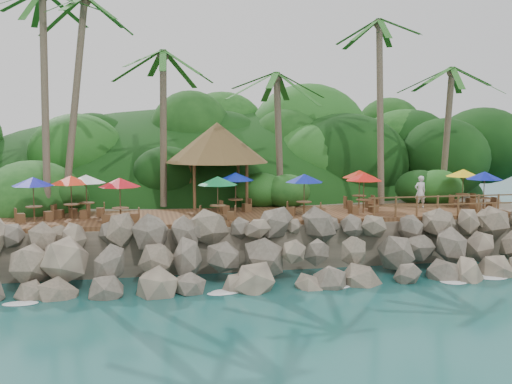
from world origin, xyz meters
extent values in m
plane|color=#19514F|center=(0.00, 0.00, 0.00)|extent=(140.00, 140.00, 0.00)
cube|color=gray|center=(0.00, 16.00, 1.05)|extent=(32.00, 25.20, 2.10)
ellipsoid|color=#143811|center=(0.00, 23.50, 0.00)|extent=(44.80, 28.00, 15.40)
cube|color=brown|center=(0.00, 6.00, 2.20)|extent=(26.00, 5.00, 0.20)
ellipsoid|color=white|center=(-9.00, 0.30, 0.03)|extent=(1.20, 0.80, 0.06)
ellipsoid|color=white|center=(-6.00, 0.30, 0.03)|extent=(1.20, 0.80, 0.06)
ellipsoid|color=white|center=(-3.00, 0.30, 0.03)|extent=(1.20, 0.80, 0.06)
ellipsoid|color=white|center=(0.00, 0.30, 0.03)|extent=(1.20, 0.80, 0.06)
ellipsoid|color=white|center=(3.00, 0.30, 0.03)|extent=(1.20, 0.80, 0.06)
ellipsoid|color=white|center=(6.00, 0.30, 0.03)|extent=(1.20, 0.80, 0.06)
ellipsoid|color=white|center=(9.00, 0.30, 0.03)|extent=(1.20, 0.80, 0.06)
cylinder|color=brown|center=(-10.27, 8.54, 7.95)|extent=(0.58, 2.68, 11.13)
cylinder|color=brown|center=(-8.89, 9.13, 7.87)|extent=(1.66, 2.16, 11.03)
cylinder|color=brown|center=(-4.40, 9.50, 6.45)|extent=(0.53, 0.85, 8.31)
ellipsoid|color=#23601E|center=(-4.40, 9.50, 10.61)|extent=(6.00, 6.00, 2.40)
cylinder|color=brown|center=(1.81, 8.74, 5.90)|extent=(0.84, 0.75, 7.20)
ellipsoid|color=#23601E|center=(1.81, 8.74, 9.49)|extent=(6.00, 6.00, 2.40)
cylinder|color=brown|center=(7.62, 8.59, 7.49)|extent=(0.68, 1.90, 10.33)
ellipsoid|color=#23601E|center=(7.62, 8.59, 12.69)|extent=(6.00, 6.00, 2.40)
cylinder|color=brown|center=(12.02, 9.07, 6.15)|extent=(0.42, 1.12, 7.69)
ellipsoid|color=#23601E|center=(12.02, 9.07, 9.99)|extent=(6.00, 6.00, 2.40)
cylinder|color=brown|center=(-2.88, 8.09, 3.50)|extent=(0.16, 0.16, 2.40)
cylinder|color=brown|center=(-0.08, 8.09, 3.50)|extent=(0.16, 0.16, 2.40)
cylinder|color=brown|center=(-2.88, 10.89, 3.50)|extent=(0.16, 0.16, 2.40)
cylinder|color=brown|center=(-0.08, 10.89, 3.50)|extent=(0.16, 0.16, 2.40)
cone|color=brown|center=(-1.48, 9.49, 5.80)|extent=(5.69, 5.69, 2.20)
cylinder|color=brown|center=(-6.58, 4.40, 2.63)|extent=(0.07, 0.07, 0.67)
cylinder|color=brown|center=(-6.58, 4.40, 2.98)|extent=(0.76, 0.76, 0.05)
cylinder|color=brown|center=(-6.58, 4.40, 3.29)|extent=(0.05, 0.05, 1.98)
cone|color=red|center=(-6.58, 4.40, 4.15)|extent=(1.89, 1.89, 0.41)
cube|color=brown|center=(-7.20, 4.35, 2.51)|extent=(0.41, 0.41, 0.41)
cube|color=brown|center=(-5.95, 4.45, 2.51)|extent=(0.41, 0.41, 0.41)
cylinder|color=brown|center=(-8.89, 6.19, 2.63)|extent=(0.07, 0.07, 0.67)
cylinder|color=brown|center=(-8.89, 6.19, 2.98)|extent=(0.76, 0.76, 0.05)
cylinder|color=brown|center=(-8.89, 6.19, 3.29)|extent=(0.05, 0.05, 1.98)
cone|color=red|center=(-8.89, 6.19, 4.15)|extent=(1.89, 1.89, 0.41)
cube|color=brown|center=(-9.50, 6.35, 2.51)|extent=(0.46, 0.46, 0.41)
cube|color=brown|center=(-8.28, 6.02, 2.51)|extent=(0.46, 0.46, 0.41)
cylinder|color=brown|center=(2.21, 4.99, 2.63)|extent=(0.07, 0.07, 0.67)
cylinder|color=brown|center=(2.21, 4.99, 2.98)|extent=(0.76, 0.76, 0.05)
cylinder|color=brown|center=(2.21, 4.99, 3.29)|extent=(0.05, 0.05, 1.98)
cone|color=#0B1995|center=(2.21, 4.99, 4.15)|extent=(1.89, 1.89, 0.41)
cube|color=brown|center=(1.62, 5.22, 2.51)|extent=(0.49, 0.49, 0.41)
cube|color=brown|center=(2.79, 4.76, 2.51)|extent=(0.49, 0.49, 0.41)
cylinder|color=brown|center=(-0.93, 6.61, 2.63)|extent=(0.07, 0.07, 0.67)
cylinder|color=brown|center=(-0.93, 6.61, 2.98)|extent=(0.76, 0.76, 0.05)
cylinder|color=brown|center=(-0.93, 6.61, 3.29)|extent=(0.05, 0.05, 1.98)
cone|color=#0C21A2|center=(-0.93, 6.61, 4.15)|extent=(1.89, 1.89, 0.41)
cube|color=brown|center=(-1.53, 6.41, 2.51)|extent=(0.48, 0.48, 0.41)
cube|color=brown|center=(-0.33, 6.81, 2.51)|extent=(0.48, 0.48, 0.41)
cylinder|color=brown|center=(5.83, 6.97, 2.63)|extent=(0.07, 0.07, 0.67)
cylinder|color=brown|center=(5.83, 6.97, 2.98)|extent=(0.76, 0.76, 0.05)
cylinder|color=brown|center=(5.83, 6.97, 3.29)|extent=(0.05, 0.05, 1.98)
cone|color=red|center=(5.83, 6.97, 4.15)|extent=(1.89, 1.89, 0.41)
cube|color=brown|center=(5.20, 6.91, 2.51)|extent=(0.41, 0.41, 0.41)
cube|color=brown|center=(6.46, 7.03, 2.51)|extent=(0.41, 0.41, 0.41)
cylinder|color=brown|center=(11.80, 4.75, 2.63)|extent=(0.07, 0.07, 0.67)
cylinder|color=brown|center=(11.80, 4.75, 2.98)|extent=(0.76, 0.76, 0.05)
cylinder|color=brown|center=(11.80, 4.75, 3.29)|extent=(0.05, 0.05, 1.98)
cone|color=#0B179A|center=(11.80, 4.75, 4.15)|extent=(1.89, 1.89, 0.41)
cube|color=brown|center=(11.21, 4.53, 2.51)|extent=(0.48, 0.48, 0.41)
cube|color=brown|center=(12.39, 4.96, 2.51)|extent=(0.48, 0.48, 0.41)
cylinder|color=brown|center=(5.40, 5.23, 2.63)|extent=(0.07, 0.07, 0.67)
cylinder|color=brown|center=(5.40, 5.23, 2.98)|extent=(0.76, 0.76, 0.05)
cylinder|color=brown|center=(5.40, 5.23, 3.29)|extent=(0.05, 0.05, 1.98)
cone|color=red|center=(5.40, 5.23, 4.15)|extent=(1.89, 1.89, 0.41)
cube|color=brown|center=(4.79, 5.06, 2.51)|extent=(0.47, 0.47, 0.41)
cube|color=brown|center=(6.00, 5.40, 2.51)|extent=(0.47, 0.47, 0.41)
cylinder|color=brown|center=(-8.24, 6.62, 2.63)|extent=(0.07, 0.07, 0.67)
cylinder|color=brown|center=(-8.24, 6.62, 2.98)|extent=(0.76, 0.76, 0.05)
cylinder|color=brown|center=(-8.24, 6.62, 3.29)|extent=(0.05, 0.05, 1.98)
cone|color=white|center=(-8.24, 6.62, 4.15)|extent=(1.89, 1.89, 0.41)
cube|color=brown|center=(-8.87, 6.59, 2.51)|extent=(0.40, 0.40, 0.41)
cube|color=brown|center=(-7.61, 6.66, 2.51)|extent=(0.40, 0.40, 0.41)
cylinder|color=brown|center=(-10.50, 5.65, 2.63)|extent=(0.07, 0.07, 0.67)
cylinder|color=brown|center=(-10.50, 5.65, 2.98)|extent=(0.76, 0.76, 0.05)
cylinder|color=brown|center=(-10.50, 5.65, 3.29)|extent=(0.05, 0.05, 1.98)
cone|color=#0C0EA0|center=(-10.50, 5.65, 4.15)|extent=(1.89, 1.89, 0.41)
cube|color=brown|center=(-11.07, 5.39, 2.51)|extent=(0.50, 0.50, 0.41)
cube|color=brown|center=(-9.92, 5.91, 2.51)|extent=(0.50, 0.50, 0.41)
cylinder|color=brown|center=(-2.14, 4.40, 2.63)|extent=(0.07, 0.07, 0.67)
cylinder|color=brown|center=(-2.14, 4.40, 2.98)|extent=(0.76, 0.76, 0.05)
cylinder|color=brown|center=(-2.14, 4.40, 3.29)|extent=(0.05, 0.05, 1.98)
cone|color=#0D7A3A|center=(-2.14, 4.40, 4.15)|extent=(1.89, 1.89, 0.41)
cube|color=brown|center=(-2.75, 4.56, 2.51)|extent=(0.46, 0.46, 0.41)
cube|color=brown|center=(-1.52, 4.24, 2.51)|extent=(0.46, 0.46, 0.41)
cylinder|color=brown|center=(11.69, 6.59, 2.63)|extent=(0.07, 0.07, 0.67)
cylinder|color=brown|center=(11.69, 6.59, 2.98)|extent=(0.76, 0.76, 0.05)
cylinder|color=brown|center=(11.69, 6.59, 3.29)|extent=(0.05, 0.05, 1.98)
cone|color=yellow|center=(11.69, 6.59, 4.15)|extent=(1.89, 1.89, 0.41)
cube|color=brown|center=(11.09, 6.41, 2.51)|extent=(0.47, 0.47, 0.41)
cube|color=brown|center=(12.30, 6.77, 2.51)|extent=(0.47, 0.47, 0.41)
cylinder|color=brown|center=(5.33, 3.65, 2.80)|extent=(0.10, 0.10, 1.00)
cylinder|color=brown|center=(6.43, 3.65, 2.80)|extent=(0.10, 0.10, 1.00)
cylinder|color=brown|center=(7.53, 3.65, 2.80)|extent=(0.10, 0.10, 1.00)
cylinder|color=brown|center=(8.63, 3.65, 2.80)|extent=(0.10, 0.10, 1.00)
cylinder|color=brown|center=(9.73, 3.65, 2.80)|extent=(0.10, 0.10, 1.00)
cylinder|color=brown|center=(10.83, 3.65, 2.80)|extent=(0.10, 0.10, 1.00)
cylinder|color=brown|center=(11.93, 3.65, 2.80)|extent=(0.10, 0.10, 1.00)
cube|color=brown|center=(9.18, 3.65, 3.25)|extent=(8.30, 0.06, 0.06)
cube|color=brown|center=(9.18, 3.65, 2.85)|extent=(8.30, 0.06, 0.06)
imported|color=silver|center=(9.07, 6.38, 3.17)|extent=(0.64, 0.42, 1.75)
camera|label=1|loc=(-5.63, -22.48, 6.55)|focal=41.03mm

